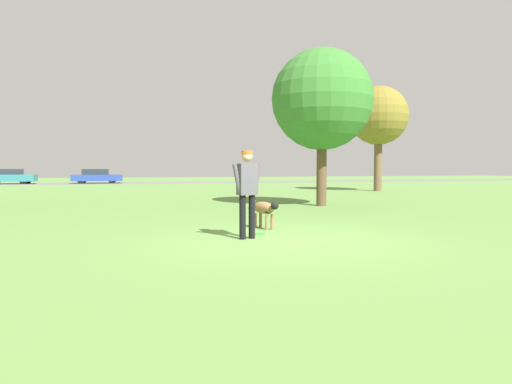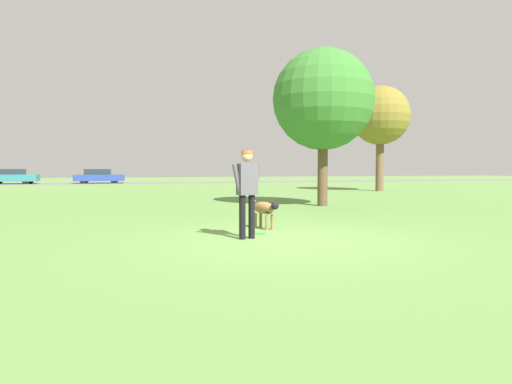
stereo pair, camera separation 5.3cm
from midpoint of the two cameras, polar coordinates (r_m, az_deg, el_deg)
The scene contains 9 objects.
ground_plane at distance 9.04m, azimuth 3.69°, elevation -6.02°, with size 120.00×120.00×0.00m, color #608C42.
far_road_strip at distance 44.01m, azimuth -11.77°, elevation 1.15°, with size 120.00×6.00×0.01m.
person at distance 9.09m, azimuth -0.97°, elevation 0.67°, with size 0.66×0.31×1.76m.
dog at distance 10.61m, azimuth 1.24°, elevation -2.13°, with size 0.52×1.09×0.66m.
frisbee at distance 9.82m, azimuth 0.66°, elevation -5.23°, with size 0.24×0.24×0.02m.
tree_far_right at distance 28.98m, azimuth 15.34°, elevation 9.12°, with size 3.55×3.55×6.36m.
tree_near_right at distance 17.34m, azimuth 8.48°, elevation 11.32°, with size 3.74×3.74×5.81m.
parked_car_teal at distance 44.93m, azimuth -28.18°, elevation 1.72°, with size 4.20×1.84×1.30m.
parked_car_blue at distance 43.71m, azimuth -18.99°, elevation 1.87°, with size 4.38×1.86×1.30m.
Camera 2 is at (-2.93, -8.43, 1.43)m, focal length 32.00 mm.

